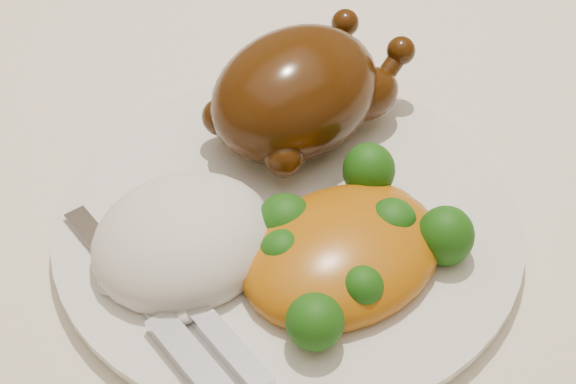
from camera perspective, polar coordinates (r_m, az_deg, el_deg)
dining_table at (r=0.80m, az=0.29°, el=5.75°), size 1.60×0.90×0.76m
tablecloth at (r=0.76m, az=0.31°, el=10.12°), size 1.73×1.03×0.18m
dinner_plate at (r=0.53m, az=0.00°, el=-2.05°), size 0.36×0.36×0.01m
roast_chicken at (r=0.56m, az=0.83°, el=7.21°), size 0.17×0.12×0.08m
rice_mound at (r=0.50m, az=-7.40°, el=-3.45°), size 0.12×0.11×0.06m
mac_and_cheese at (r=0.50m, az=4.20°, el=-3.82°), size 0.14×0.11×0.05m
cutlery at (r=0.47m, az=-7.52°, el=-9.06°), size 0.04×0.19×0.01m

